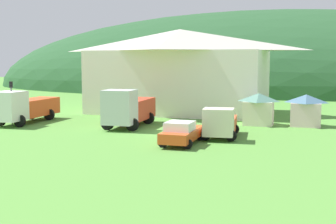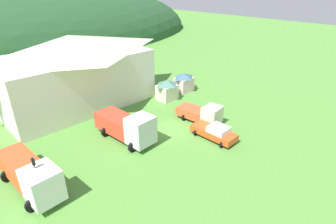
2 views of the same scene
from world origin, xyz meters
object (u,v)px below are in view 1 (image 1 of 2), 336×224
at_px(depot_building, 180,70).
at_px(service_pickup_orange, 182,133).
at_px(traffic_light_west, 12,99).
at_px(traffic_cone_near_pickup, 235,128).
at_px(tow_truck_silver, 128,108).
at_px(light_truck_cream, 220,123).
at_px(play_shed_pink, 306,110).
at_px(heavy_rig_white, 24,107).
at_px(play_shed_cream, 259,109).

relative_size(depot_building, service_pickup_orange, 4.01).
bearing_deg(traffic_light_west, traffic_cone_near_pickup, 13.93).
relative_size(tow_truck_silver, traffic_light_west, 1.89).
xyz_separation_m(light_truck_cream, traffic_cone_near_pickup, (0.21, 5.22, -1.16)).
distance_m(play_shed_pink, service_pickup_orange, 14.42).
relative_size(tow_truck_silver, service_pickup_orange, 1.48).
relative_size(service_pickup_orange, traffic_light_west, 1.27).
height_order(heavy_rig_white, light_truck_cream, heavy_rig_white).
bearing_deg(traffic_cone_near_pickup, service_pickup_orange, -104.65).
height_order(play_shed_pink, tow_truck_silver, tow_truck_silver).
bearing_deg(play_shed_pink, depot_building, 153.05).
relative_size(heavy_rig_white, tow_truck_silver, 1.10).
xyz_separation_m(play_shed_pink, traffic_light_west, (-25.19, -8.14, 1.00)).
bearing_deg(play_shed_cream, depot_building, 142.20).
relative_size(play_shed_cream, light_truck_cream, 0.51).
height_order(depot_building, heavy_rig_white, depot_building).
relative_size(light_truck_cream, service_pickup_orange, 1.11).
relative_size(play_shed_pink, heavy_rig_white, 0.34).
xyz_separation_m(light_truck_cream, service_pickup_orange, (-2.04, -3.37, -0.34)).
bearing_deg(service_pickup_orange, play_shed_cream, 160.52).
distance_m(tow_truck_silver, traffic_light_west, 10.62).
distance_m(heavy_rig_white, service_pickup_orange, 17.98).
xyz_separation_m(tow_truck_silver, traffic_cone_near_pickup, (9.09, 2.23, -1.69)).
bearing_deg(play_shed_pink, service_pickup_orange, -124.08).
distance_m(play_shed_cream, heavy_rig_white, 21.85).
xyz_separation_m(traffic_light_west, traffic_cone_near_pickup, (19.36, 4.80, -2.47)).
height_order(depot_building, play_shed_pink, depot_building).
bearing_deg(tow_truck_silver, light_truck_cream, 67.98).
bearing_deg(light_truck_cream, play_shed_cream, 160.21).
bearing_deg(play_shed_cream, traffic_cone_near_pickup, -121.07).
relative_size(play_shed_cream, tow_truck_silver, 0.39).
bearing_deg(play_shed_pink, traffic_light_west, -162.09).
relative_size(heavy_rig_white, traffic_light_west, 2.08).
xyz_separation_m(play_shed_pink, traffic_cone_near_pickup, (-5.83, -3.34, -1.47)).
distance_m(tow_truck_silver, traffic_cone_near_pickup, 9.51).
bearing_deg(heavy_rig_white, play_shed_pink, 101.83).
xyz_separation_m(depot_building, traffic_cone_near_pickup, (8.19, -10.47, -4.83)).
height_order(depot_building, service_pickup_orange, depot_building).
height_order(heavy_rig_white, service_pickup_orange, heavy_rig_white).
distance_m(depot_building, service_pickup_orange, 20.36).
xyz_separation_m(play_shed_pink, service_pickup_orange, (-8.08, -11.94, -0.64)).
relative_size(play_shed_pink, light_truck_cream, 0.50).
distance_m(tow_truck_silver, light_truck_cream, 9.38).
relative_size(depot_building, play_shed_pink, 7.15).
bearing_deg(heavy_rig_white, play_shed_cream, 103.16).
distance_m(play_shed_pink, traffic_light_west, 26.49).
bearing_deg(traffic_cone_near_pickup, depot_building, 128.04).
height_order(light_truck_cream, traffic_cone_near_pickup, light_truck_cream).
xyz_separation_m(play_shed_cream, traffic_cone_near_pickup, (-1.69, -2.80, -1.50)).
height_order(light_truck_cream, traffic_light_west, traffic_light_west).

